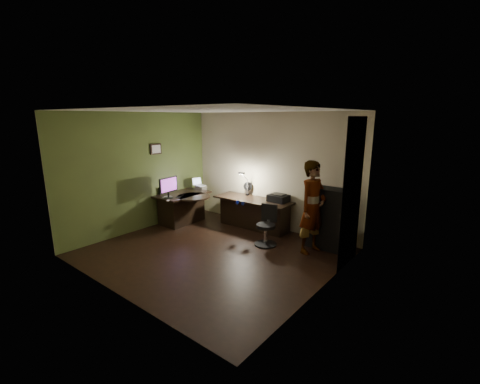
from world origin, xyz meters
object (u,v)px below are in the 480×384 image
Objects in this scene: cabinet at (327,218)px; monitor at (168,191)px; person at (313,207)px; office_chair at (266,226)px; desk_right at (253,214)px; desk_left at (183,208)px.

monitor is at bearing -160.21° from cabinet.
person reaches higher than cabinet.
monitor is at bearing -179.19° from office_chair.
desk_right is 1.06× the size of person.
person is at bearing -13.99° from desk_right.
desk_right is (1.60, 0.76, -0.02)m from desk_left.
monitor reaches higher than desk_right.
person is (0.88, 0.29, 0.48)m from office_chair.
cabinet is at bearing 10.15° from desk_left.
person reaches higher than desk_left.
office_chair is at bearing -40.18° from desk_right.
desk_left is 2.43m from office_chair.
cabinet reaches higher than desk_right.
desk_right is 1.07m from office_chair.
desk_right is at bearing 127.96° from office_chair.
cabinet is 1.48× the size of office_chair.
desk_right is 1.83m from person.
cabinet is 0.49m from person.
person is (1.71, -0.38, 0.54)m from desk_right.
desk_left is 2.37× the size of monitor.
desk_right is at bearing 32.84° from monitor.
office_chair is at bearing -147.50° from cabinet.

